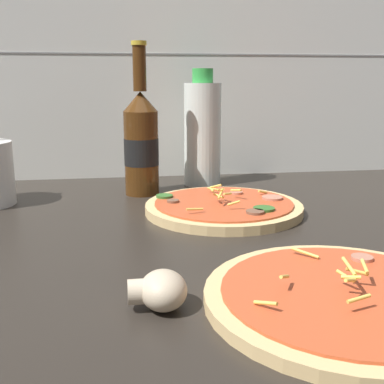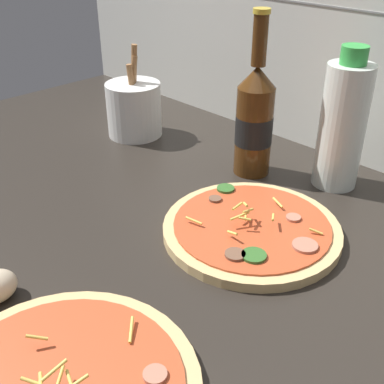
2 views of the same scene
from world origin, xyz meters
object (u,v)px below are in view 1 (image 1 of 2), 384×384
Objects in this scene: beer_bottle at (141,141)px; oil_bottle at (202,132)px; pizza_far at (224,207)px; pizza_near at (347,298)px; mushroom_left at (160,290)px.

oil_bottle is (13.17, 6.97, 0.77)cm from beer_bottle.
pizza_far is at bearing -50.57° from beer_bottle.
mushroom_left is (-18.46, 2.10, 1.15)cm from pizza_near.
beer_bottle is at bearing 129.43° from pizza_far.
pizza_near is 1.07× the size of pizza_far.
oil_bottle reaches higher than pizza_far.
beer_bottle is at bearing -152.10° from oil_bottle.
pizza_near is 35.96cm from pizza_far.
pizza_near is 0.99× the size of beer_bottle.
beer_bottle is at bearing 89.20° from mushroom_left.
beer_bottle is (-17.77, 51.42, 9.56)cm from pizza_near.
mushroom_left is at bearing -112.18° from pizza_far.
pizza_far is 1.10× the size of oil_bottle.
oil_bottle is at bearing 76.16° from mushroom_left.
beer_bottle is 50.03cm from mushroom_left.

